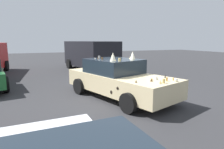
% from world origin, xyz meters
% --- Properties ---
extents(ground_plane, '(60.00, 60.00, 0.00)m').
position_xyz_m(ground_plane, '(0.00, 0.00, 0.00)').
color(ground_plane, '#2D2D30').
extents(art_car_decorated, '(4.86, 3.04, 1.74)m').
position_xyz_m(art_car_decorated, '(0.07, 0.02, 0.71)').
color(art_car_decorated, beige).
rests_on(art_car_decorated, ground).
extents(parked_van_row_back_far, '(5.45, 2.95, 2.07)m').
position_xyz_m(parked_van_row_back_far, '(7.25, -1.03, 1.17)').
color(parked_van_row_back_far, black).
rests_on(parked_van_row_back_far, ground).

